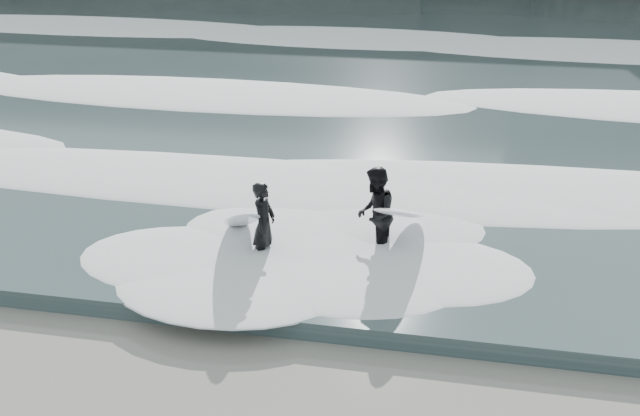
{
  "coord_description": "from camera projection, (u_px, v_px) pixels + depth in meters",
  "views": [
    {
      "loc": [
        0.94,
        -6.59,
        6.07
      ],
      "look_at": [
        -1.61,
        5.57,
        1.0
      ],
      "focal_mm": 45.0,
      "sensor_mm": 36.0,
      "label": 1
    }
  ],
  "objects": [
    {
      "name": "sea",
      "position": [
        467.0,
        29.0,
        34.67
      ],
      "size": [
        90.0,
        52.0,
        0.3
      ],
      "primitive_type": "cube",
      "color": "#354447",
      "rests_on": "ground"
    },
    {
      "name": "foam_near",
      "position": [
        431.0,
        179.0,
        16.45
      ],
      "size": [
        60.0,
        3.2,
        0.2
      ],
      "primitive_type": "ellipsoid",
      "color": "white",
      "rests_on": "sea"
    },
    {
      "name": "foam_mid",
      "position": [
        450.0,
        96.0,
        22.78
      ],
      "size": [
        60.0,
        4.0,
        0.24
      ],
      "primitive_type": "ellipsoid",
      "color": "white",
      "rests_on": "sea"
    },
    {
      "name": "foam_far",
      "position": [
        464.0,
        39.0,
        30.93
      ],
      "size": [
        60.0,
        4.8,
        0.3
      ],
      "primitive_type": "ellipsoid",
      "color": "white",
      "rests_on": "sea"
    },
    {
      "name": "surfer_left",
      "position": [
        256.0,
        223.0,
        13.43
      ],
      "size": [
        1.33,
        2.11,
        1.5
      ],
      "color": "black",
      "rests_on": "ground"
    },
    {
      "name": "surfer_right",
      "position": [
        379.0,
        214.0,
        13.59
      ],
      "size": [
        1.25,
        2.28,
        1.66
      ],
      "color": "black",
      "rests_on": "ground"
    }
  ]
}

